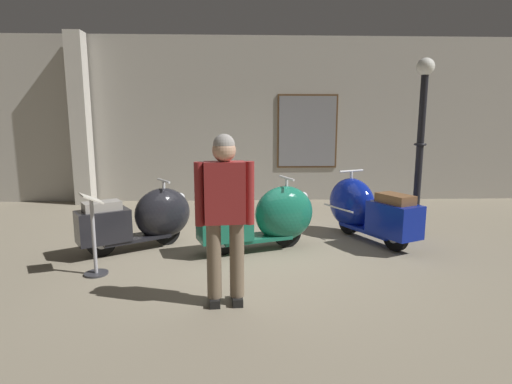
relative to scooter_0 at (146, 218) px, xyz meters
name	(u,v)px	position (x,y,z in m)	size (l,w,h in m)	color
ground_plane	(263,253)	(1.69, -0.30, -0.45)	(60.00, 60.00, 0.00)	gray
showroom_back_wall	(248,120)	(1.56, 3.71, 1.41)	(18.00, 0.63, 3.72)	#ADA89E
scooter_0	(146,218)	(0.00, 0.00, 0.00)	(1.61, 1.25, 0.99)	black
scooter_1	(267,217)	(1.75, -0.12, 0.03)	(1.77, 1.01, 1.04)	black
scooter_2	(363,209)	(3.29, 0.37, 0.03)	(1.18, 1.78, 1.06)	black
lamppost	(420,144)	(4.21, 0.55, 1.03)	(0.28, 0.28, 2.79)	black
visitor_0	(225,208)	(1.22, -1.89, 0.54)	(0.58, 0.30, 1.71)	black
info_stanchion	(94,242)	(-0.38, -1.03, -0.04)	(0.36, 0.39, 1.00)	#333338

